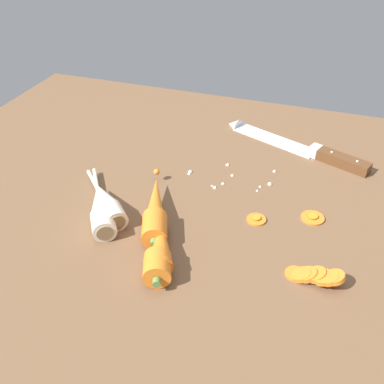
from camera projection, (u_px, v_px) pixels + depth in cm
name	position (u px, v px, depth cm)	size (l,w,h in cm)	color
ground_plane	(195.00, 201.00, 85.42)	(120.00, 90.00, 4.00)	brown
chefs_knife	(291.00, 144.00, 98.08)	(33.46, 16.07, 4.18)	silver
whole_carrot	(155.00, 209.00, 76.61)	(10.09, 20.22, 4.20)	orange
whole_carrot_second	(158.00, 249.00, 68.56)	(8.71, 16.59, 4.20)	orange
parsnip_front	(101.00, 208.00, 77.04)	(13.70, 18.73, 4.00)	silver
parsnip_mid_left	(107.00, 203.00, 78.33)	(14.93, 15.14, 4.00)	silver
carrot_slice_stack	(315.00, 276.00, 65.41)	(8.64, 3.72, 3.08)	orange
carrot_slice_stray_near	(256.00, 219.00, 77.31)	(3.38, 3.38, 0.70)	orange
carrot_slice_stray_mid	(313.00, 217.00, 77.68)	(4.06, 4.06, 0.70)	orange
mince_crumbs	(230.00, 176.00, 88.17)	(16.99, 10.17, 0.85)	silver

